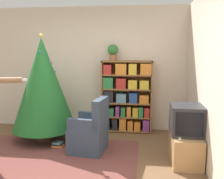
{
  "coord_description": "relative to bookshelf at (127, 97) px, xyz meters",
  "views": [
    {
      "loc": [
        1.13,
        -3.06,
        1.69
      ],
      "look_at": [
        0.6,
        0.99,
        1.05
      ],
      "focal_mm": 40.0,
      "sensor_mm": 36.0,
      "label": 1
    }
  ],
  "objects": [
    {
      "name": "tv_stand",
      "position": [
        0.99,
        -1.34,
        -0.52
      ],
      "size": [
        0.42,
        0.78,
        0.44
      ],
      "color": "tan",
      "rests_on": "ground_plane"
    },
    {
      "name": "armchair",
      "position": [
        -0.53,
        -1.14,
        -0.41
      ],
      "size": [
        0.64,
        0.63,
        0.92
      ],
      "rotation": [
        0.0,
        0.0,
        -1.7
      ],
      "color": "#334256",
      "rests_on": "ground_plane"
    },
    {
      "name": "book_pile_near_tree",
      "position": [
        -1.15,
        -1.03,
        -0.69
      ],
      "size": [
        0.21,
        0.16,
        0.09
      ],
      "color": "orange",
      "rests_on": "ground_plane"
    },
    {
      "name": "wall_right",
      "position": [
        1.28,
        -2.03,
        0.56
      ],
      "size": [
        0.1,
        8.0,
        2.6
      ],
      "color": "beige",
      "rests_on": "ground_plane"
    },
    {
      "name": "wall_back",
      "position": [
        -0.78,
        0.23,
        0.56
      ],
      "size": [
        8.0,
        0.1,
        2.6
      ],
      "color": "beige",
      "rests_on": "ground_plane"
    },
    {
      "name": "bookshelf",
      "position": [
        0.0,
        0.0,
        0.0
      ],
      "size": [
        1.03,
        0.29,
        1.49
      ],
      "color": "brown",
      "rests_on": "ground_plane"
    },
    {
      "name": "area_rug",
      "position": [
        -1.11,
        -1.65,
        -0.73
      ],
      "size": [
        2.77,
        2.13,
        0.01
      ],
      "color": "brown",
      "rests_on": "ground_plane"
    },
    {
      "name": "television",
      "position": [
        0.99,
        -1.35,
        -0.07
      ],
      "size": [
        0.47,
        0.51,
        0.44
      ],
      "color": "#28282D",
      "rests_on": "tv_stand"
    },
    {
      "name": "potted_plant",
      "position": [
        -0.29,
        0.01,
        0.94
      ],
      "size": [
        0.22,
        0.22,
        0.33
      ],
      "color": "#935B38",
      "rests_on": "bookshelf"
    },
    {
      "name": "game_remote",
      "position": [
        0.87,
        -1.58,
        -0.28
      ],
      "size": [
        0.04,
        0.12,
        0.02
      ],
      "color": "white",
      "rests_on": "tv_stand"
    },
    {
      "name": "christmas_tree",
      "position": [
        -1.52,
        -0.68,
        0.33
      ],
      "size": [
        1.18,
        1.18,
        2.0
      ],
      "color": "#4C3323",
      "rests_on": "ground_plane"
    },
    {
      "name": "ground_plane",
      "position": [
        -0.78,
        -2.03,
        -0.74
      ],
      "size": [
        14.0,
        14.0,
        0.0
      ],
      "primitive_type": "plane",
      "color": "brown"
    }
  ]
}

